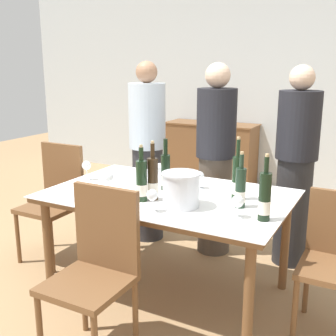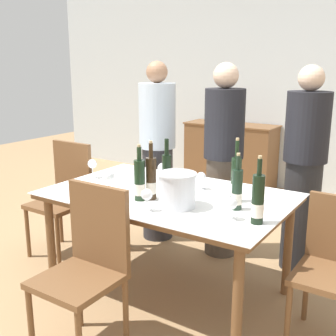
{
  "view_description": "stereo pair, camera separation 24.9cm",
  "coord_description": "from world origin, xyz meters",
  "px_view_note": "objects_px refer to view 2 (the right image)",
  "views": [
    {
      "loc": [
        1.3,
        -2.44,
        1.61
      ],
      "look_at": [
        0.0,
        0.0,
        0.92
      ],
      "focal_mm": 45.0,
      "sensor_mm": 36.0,
      "label": 1
    },
    {
      "loc": [
        1.52,
        -2.32,
        1.61
      ],
      "look_at": [
        0.0,
        0.0,
        0.92
      ],
      "focal_mm": 45.0,
      "sensor_mm": 36.0,
      "label": 2
    }
  ],
  "objects_px": {
    "wine_glass_5": "(201,178)",
    "person_guest_right": "(304,171)",
    "wine_glass_3": "(92,165)",
    "chair_left_end": "(65,191)",
    "wine_bottle_2": "(151,179)",
    "wine_glass_2": "(231,204)",
    "wine_bottle_1": "(258,200)",
    "person_guest_left": "(223,162)",
    "wine_bottle_4": "(167,172)",
    "wine_bottle_0": "(237,190)",
    "dining_table": "(168,203)",
    "wine_bottle_3": "(140,181)",
    "ice_bucket": "(177,189)",
    "wine_bottle_5": "(236,181)",
    "chair_near_front": "(88,259)",
    "wine_glass_0": "(109,177)",
    "wine_glass_4": "(163,169)",
    "sideboard_cabinet": "(230,155)"
  },
  "relations": [
    {
      "from": "wine_bottle_4",
      "to": "wine_glass_0",
      "type": "height_order",
      "value": "wine_bottle_4"
    },
    {
      "from": "wine_bottle_3",
      "to": "wine_glass_2",
      "type": "relative_size",
      "value": 2.77
    },
    {
      "from": "person_guest_right",
      "to": "chair_near_front",
      "type": "bearing_deg",
      "value": -113.69
    },
    {
      "from": "wine_glass_2",
      "to": "chair_left_end",
      "type": "distance_m",
      "value": 1.74
    },
    {
      "from": "ice_bucket",
      "to": "wine_bottle_5",
      "type": "distance_m",
      "value": 0.4
    },
    {
      "from": "wine_bottle_3",
      "to": "wine_bottle_4",
      "type": "xyz_separation_m",
      "value": [
        0.02,
        0.29,
        -0.0
      ]
    },
    {
      "from": "wine_bottle_4",
      "to": "wine_glass_3",
      "type": "distance_m",
      "value": 0.66
    },
    {
      "from": "wine_bottle_5",
      "to": "chair_left_end",
      "type": "bearing_deg",
      "value": -179.81
    },
    {
      "from": "wine_glass_3",
      "to": "dining_table",
      "type": "bearing_deg",
      "value": -1.34
    },
    {
      "from": "ice_bucket",
      "to": "wine_bottle_3",
      "type": "distance_m",
      "value": 0.27
    },
    {
      "from": "sideboard_cabinet",
      "to": "dining_table",
      "type": "bearing_deg",
      "value": -73.61
    },
    {
      "from": "person_guest_left",
      "to": "chair_left_end",
      "type": "bearing_deg",
      "value": -148.16
    },
    {
      "from": "wine_glass_5",
      "to": "person_guest_left",
      "type": "xyz_separation_m",
      "value": [
        -0.11,
        0.59,
        -0.01
      ]
    },
    {
      "from": "wine_bottle_0",
      "to": "wine_glass_2",
      "type": "distance_m",
      "value": 0.19
    },
    {
      "from": "chair_near_front",
      "to": "person_guest_right",
      "type": "distance_m",
      "value": 1.81
    },
    {
      "from": "wine_bottle_3",
      "to": "person_guest_right",
      "type": "xyz_separation_m",
      "value": [
        0.75,
        1.11,
        -0.07
      ]
    },
    {
      "from": "sideboard_cabinet",
      "to": "wine_glass_4",
      "type": "xyz_separation_m",
      "value": [
        0.64,
        -2.58,
        0.43
      ]
    },
    {
      "from": "wine_bottle_2",
      "to": "wine_glass_2",
      "type": "relative_size",
      "value": 2.91
    },
    {
      "from": "wine_glass_5",
      "to": "chair_left_end",
      "type": "relative_size",
      "value": 0.13
    },
    {
      "from": "wine_glass_2",
      "to": "wine_glass_3",
      "type": "relative_size",
      "value": 0.9
    },
    {
      "from": "wine_glass_5",
      "to": "wine_glass_2",
      "type": "bearing_deg",
      "value": -45.1
    },
    {
      "from": "sideboard_cabinet",
      "to": "chair_near_front",
      "type": "xyz_separation_m",
      "value": [
        0.77,
        -3.53,
        0.12
      ]
    },
    {
      "from": "dining_table",
      "to": "wine_bottle_3",
      "type": "distance_m",
      "value": 0.31
    },
    {
      "from": "wine_bottle_1",
      "to": "wine_glass_0",
      "type": "relative_size",
      "value": 2.46
    },
    {
      "from": "wine_bottle_4",
      "to": "wine_glass_2",
      "type": "xyz_separation_m",
      "value": [
        0.63,
        -0.29,
        -0.04
      ]
    },
    {
      "from": "dining_table",
      "to": "wine_glass_4",
      "type": "distance_m",
      "value": 0.32
    },
    {
      "from": "wine_bottle_0",
      "to": "wine_glass_4",
      "type": "relative_size",
      "value": 2.3
    },
    {
      "from": "dining_table",
      "to": "ice_bucket",
      "type": "relative_size",
      "value": 6.75
    },
    {
      "from": "wine_bottle_5",
      "to": "chair_near_front",
      "type": "relative_size",
      "value": 0.44
    },
    {
      "from": "wine_glass_3",
      "to": "chair_left_end",
      "type": "xyz_separation_m",
      "value": [
        -0.4,
        0.07,
        -0.3
      ]
    },
    {
      "from": "chair_near_front",
      "to": "wine_glass_0",
      "type": "bearing_deg",
      "value": 119.4
    },
    {
      "from": "wine_glass_5",
      "to": "person_guest_right",
      "type": "xyz_separation_m",
      "value": [
        0.53,
        0.68,
        -0.03
      ]
    },
    {
      "from": "dining_table",
      "to": "wine_bottle_1",
      "type": "height_order",
      "value": "wine_bottle_1"
    },
    {
      "from": "wine_bottle_0",
      "to": "wine_bottle_3",
      "type": "relative_size",
      "value": 0.95
    },
    {
      "from": "wine_glass_2",
      "to": "person_guest_right",
      "type": "xyz_separation_m",
      "value": [
        0.1,
        1.11,
        -0.03
      ]
    },
    {
      "from": "sideboard_cabinet",
      "to": "wine_bottle_1",
      "type": "distance_m",
      "value": 3.38
    },
    {
      "from": "ice_bucket",
      "to": "wine_glass_4",
      "type": "relative_size",
      "value": 1.59
    },
    {
      "from": "wine_bottle_1",
      "to": "person_guest_left",
      "type": "bearing_deg",
      "value": 124.84
    },
    {
      "from": "wine_bottle_3",
      "to": "sideboard_cabinet",
      "type": "bearing_deg",
      "value": 103.9
    },
    {
      "from": "wine_glass_5",
      "to": "person_guest_right",
      "type": "distance_m",
      "value": 0.86
    },
    {
      "from": "sideboard_cabinet",
      "to": "person_guest_right",
      "type": "xyz_separation_m",
      "value": [
        1.49,
        -1.89,
        0.38
      ]
    },
    {
      "from": "ice_bucket",
      "to": "wine_bottle_0",
      "type": "relative_size",
      "value": 0.69
    },
    {
      "from": "wine_glass_3",
      "to": "person_guest_left",
      "type": "xyz_separation_m",
      "value": [
        0.74,
        0.78,
        -0.04
      ]
    },
    {
      "from": "dining_table",
      "to": "wine_glass_4",
      "type": "relative_size",
      "value": 10.75
    },
    {
      "from": "wine_glass_3",
      "to": "wine_glass_5",
      "type": "xyz_separation_m",
      "value": [
        0.86,
        0.19,
        -0.02
      ]
    },
    {
      "from": "wine_bottle_0",
      "to": "wine_glass_3",
      "type": "distance_m",
      "value": 1.25
    },
    {
      "from": "wine_glass_2",
      "to": "wine_bottle_2",
      "type": "bearing_deg",
      "value": 174.11
    },
    {
      "from": "wine_bottle_2",
      "to": "person_guest_right",
      "type": "distance_m",
      "value": 1.26
    },
    {
      "from": "wine_bottle_5",
      "to": "person_guest_right",
      "type": "bearing_deg",
      "value": 74.92
    },
    {
      "from": "wine_bottle_4",
      "to": "wine_bottle_0",
      "type": "bearing_deg",
      "value": -10.68
    }
  ]
}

